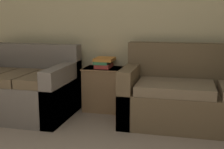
% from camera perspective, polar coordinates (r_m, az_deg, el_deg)
% --- Properties ---
extents(wall_back, '(7.26, 0.06, 2.55)m').
position_cam_1_polar(wall_back, '(4.29, 2.78, 10.77)').
color(wall_back, '#C6B789').
rests_on(wall_back, ground_plane).
extents(couch_main, '(2.17, 0.87, 0.94)m').
position_cam_1_polar(couch_main, '(3.84, 18.43, -4.12)').
color(couch_main, brown).
rests_on(couch_main, ground_plane).
extents(couch_side, '(1.32, 0.99, 0.89)m').
position_cam_1_polar(couch_side, '(4.23, -16.03, -2.67)').
color(couch_side, '#70665B').
rests_on(couch_side, ground_plane).
extents(side_shelf, '(0.52, 0.40, 0.58)m').
position_cam_1_polar(side_shelf, '(4.23, -1.54, -2.56)').
color(side_shelf, olive).
rests_on(side_shelf, ground_plane).
extents(book_stack, '(0.25, 0.30, 0.13)m').
position_cam_1_polar(book_stack, '(4.16, -1.52, 2.22)').
color(book_stack, '#BC3833').
rests_on(book_stack, side_shelf).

